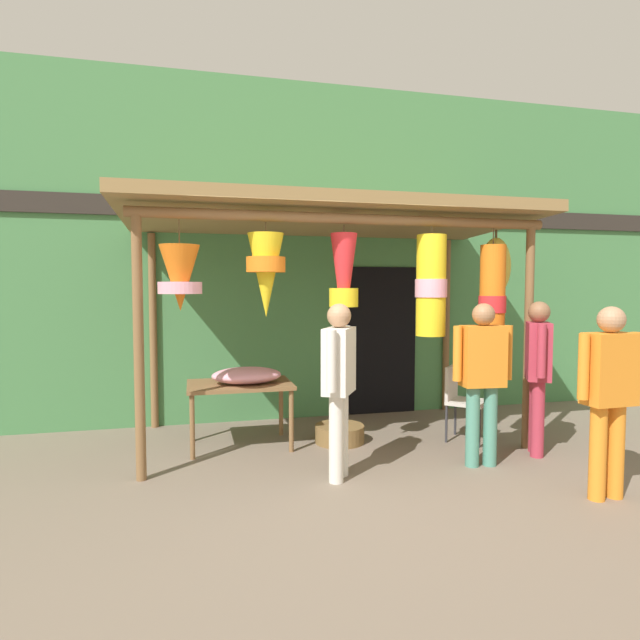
# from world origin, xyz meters

# --- Properties ---
(ground_plane) EXTENTS (30.00, 30.00, 0.00)m
(ground_plane) POSITION_xyz_m (0.00, 0.00, 0.00)
(ground_plane) COLOR #756656
(shop_facade) EXTENTS (12.79, 0.29, 4.36)m
(shop_facade) POSITION_xyz_m (0.01, 2.26, 2.18)
(shop_facade) COLOR #47844C
(shop_facade) RESTS_ON ground_plane
(market_stall_canopy) EXTENTS (4.43, 2.34, 2.61)m
(market_stall_canopy) POSITION_xyz_m (0.30, 0.95, 2.25)
(market_stall_canopy) COLOR brown
(market_stall_canopy) RESTS_ON ground_plane
(display_table) EXTENTS (1.11, 0.74, 0.70)m
(display_table) POSITION_xyz_m (-0.74, 1.06, 0.62)
(display_table) COLOR brown
(display_table) RESTS_ON ground_plane
(flower_heap_on_table) EXTENTS (0.74, 0.52, 0.17)m
(flower_heap_on_table) POSITION_xyz_m (-0.65, 1.01, 0.78)
(flower_heap_on_table) COLOR pink
(flower_heap_on_table) RESTS_ON display_table
(folding_chair) EXTENTS (0.57, 0.57, 0.84)m
(folding_chair) POSITION_xyz_m (1.70, 0.71, 0.50)
(folding_chair) COLOR beige
(folding_chair) RESTS_ON ground_plane
(wicker_basket_by_table) EXTENTS (0.55, 0.55, 0.19)m
(wicker_basket_by_table) POSITION_xyz_m (0.35, 0.95, 0.10)
(wicker_basket_by_table) COLOR brown
(wicker_basket_by_table) RESTS_ON ground_plane
(vendor_in_orange) EXTENTS (0.59, 0.23, 1.57)m
(vendor_in_orange) POSITION_xyz_m (2.03, -1.07, 0.92)
(vendor_in_orange) COLOR orange
(vendor_in_orange) RESTS_ON ground_plane
(customer_foreground) EXTENTS (0.59, 0.26, 1.57)m
(customer_foreground) POSITION_xyz_m (1.47, -0.12, 0.92)
(customer_foreground) COLOR #4C8E7A
(customer_foreground) RESTS_ON ground_plane
(shopper_by_bananas) EXTENTS (0.39, 0.53, 1.58)m
(shopper_by_bananas) POSITION_xyz_m (2.21, 0.06, 0.93)
(shopper_by_bananas) COLOR #B23347
(shopper_by_bananas) RESTS_ON ground_plane
(passerby_at_right) EXTENTS (0.39, 0.52, 1.58)m
(passerby_at_right) POSITION_xyz_m (0.04, -0.12, 0.93)
(passerby_at_right) COLOR silver
(passerby_at_right) RESTS_ON ground_plane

